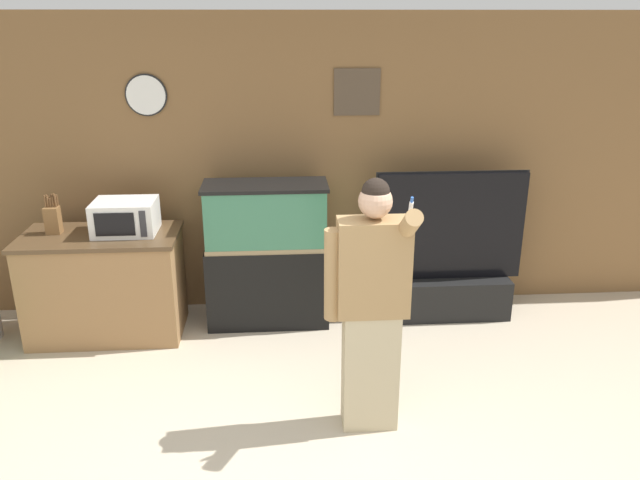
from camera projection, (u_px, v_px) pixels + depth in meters
wall_back_paneled at (282, 166)px, 5.49m from camera, size 10.00×0.08×2.60m
counter_island at (105, 285)px, 5.18m from camera, size 1.26×0.68×0.89m
microwave at (125, 217)px, 5.03m from camera, size 0.49×0.39×0.27m
knife_block at (53, 219)px, 5.02m from camera, size 0.11×0.10×0.32m
aquarium_on_stand at (267, 254)px, 5.34m from camera, size 1.04×0.46×1.25m
tv_on_stand at (447, 275)px, 5.55m from camera, size 1.32×0.40×1.32m
person_standing at (371, 304)px, 3.85m from camera, size 0.53×0.40×1.67m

